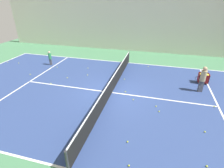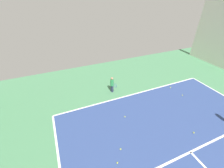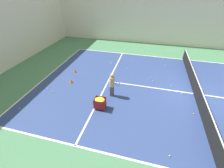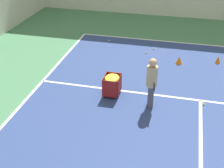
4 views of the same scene
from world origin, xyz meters
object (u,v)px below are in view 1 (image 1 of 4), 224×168
at_px(tennis_net, 112,85).
at_px(coach_at_net, 203,78).
at_px(child_midcourt, 50,57).
at_px(ball_cart, 204,76).

xyz_separation_m(tennis_net, coach_at_net, (-1.60, 5.38, 0.45)).
distance_m(tennis_net, child_midcourt, 7.34).
xyz_separation_m(coach_at_net, ball_cart, (-1.36, 0.39, -0.46)).
height_order(coach_at_net, ball_cart, coach_at_net).
bearing_deg(child_midcourt, coach_at_net, -24.20).
relative_size(tennis_net, coach_at_net, 6.88).
bearing_deg(tennis_net, ball_cart, 117.18).
xyz_separation_m(coach_at_net, child_midcourt, (-1.78, -11.89, -0.26)).
height_order(child_midcourt, ball_cart, child_midcourt).
relative_size(tennis_net, ball_cart, 15.99).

